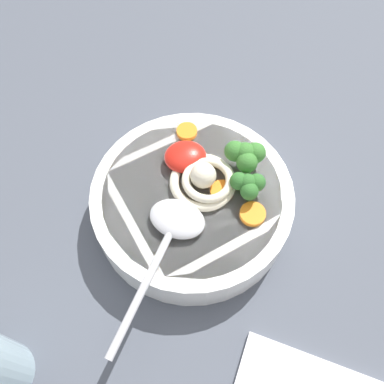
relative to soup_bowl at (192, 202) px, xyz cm
name	(u,v)px	position (x,y,z in cm)	size (l,w,h in cm)	color
table_slab	(164,211)	(-3.40, 1.66, -4.71)	(102.74, 102.74, 4.32)	#474C56
soup_bowl	(192,202)	(0.00, 0.00, 0.00)	(22.79, 22.79, 4.93)	white
noodle_pile	(204,180)	(1.46, 0.79, 3.41)	(8.18, 8.02, 3.29)	beige
soup_spoon	(172,230)	(-2.69, -4.66, 3.18)	(11.55, 16.59, 1.60)	#B7B7BC
chili_sauce_dollop	(185,157)	(-0.26, 4.07, 3.46)	(4.79, 4.31, 2.16)	red
broccoli_floret_beside_chili	(245,155)	(6.28, 2.65, 4.67)	(4.61, 3.97, 3.64)	#7A9E60
broccoli_floret_near_spoon	(248,184)	(5.92, -0.90, 4.30)	(3.86, 3.32, 3.05)	#7A9E60
carrot_slice_right	(187,132)	(0.40, 8.24, 2.68)	(2.49, 2.49, 0.59)	orange
carrot_slice_left	(222,191)	(3.28, -0.41, 2.65)	(2.64, 2.64, 0.52)	orange
carrot_slice_far	(253,214)	(6.08, -3.66, 2.70)	(2.79, 2.79, 0.63)	orange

